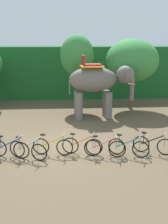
% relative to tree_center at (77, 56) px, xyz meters
% --- Properties ---
extents(ground_plane, '(80.00, 80.00, 0.00)m').
position_rel_tree_center_xyz_m(ground_plane, '(-0.96, -7.08, -3.64)').
color(ground_plane, brown).
extents(foliage_hedge, '(36.00, 6.00, 4.14)m').
position_rel_tree_center_xyz_m(foliage_hedge, '(-0.96, 6.27, -1.58)').
color(foliage_hedge, '#1E6028').
rests_on(foliage_hedge, ground).
extents(tree_center, '(2.23, 2.23, 5.03)m').
position_rel_tree_center_xyz_m(tree_center, '(0.00, 0.00, 0.00)').
color(tree_center, brown).
rests_on(tree_center, ground).
extents(tree_far_right, '(3.52, 3.52, 4.75)m').
position_rel_tree_center_xyz_m(tree_far_right, '(3.69, -0.19, -0.32)').
color(tree_far_right, brown).
rests_on(tree_far_right, ground).
extents(elephant, '(4.20, 2.09, 3.78)m').
position_rel_tree_center_xyz_m(elephant, '(1.20, -2.22, -1.44)').
color(elephant, slate).
rests_on(elephant, ground).
extents(bike_blue, '(1.64, 0.68, 0.92)m').
position_rel_tree_center_xyz_m(bike_blue, '(-3.08, -8.27, -3.26)').
color(bike_blue, black).
rests_on(bike_blue, ground).
extents(bike_white, '(1.58, 0.80, 0.92)m').
position_rel_tree_center_xyz_m(bike_white, '(-2.33, -8.48, -3.26)').
color(bike_white, black).
rests_on(bike_white, ground).
extents(bike_yellow, '(1.69, 0.54, 0.92)m').
position_rel_tree_center_xyz_m(bike_yellow, '(-1.36, -8.13, -3.26)').
color(bike_yellow, black).
rests_on(bike_yellow, ground).
extents(bike_orange, '(1.68, 0.57, 0.92)m').
position_rel_tree_center_xyz_m(bike_orange, '(-0.15, -8.13, -3.26)').
color(bike_orange, black).
rests_on(bike_orange, ground).
extents(bike_pink, '(1.69, 0.52, 0.92)m').
position_rel_tree_center_xyz_m(bike_pink, '(0.76, -8.45, -3.26)').
color(bike_pink, black).
rests_on(bike_pink, ground).
extents(bike_teal, '(1.58, 0.80, 0.92)m').
position_rel_tree_center_xyz_m(bike_teal, '(1.73, -8.44, -3.26)').
color(bike_teal, black).
rests_on(bike_teal, ground).
extents(bike_black, '(1.58, 0.80, 0.92)m').
position_rel_tree_center_xyz_m(bike_black, '(2.82, -8.23, -3.26)').
color(bike_black, black).
rests_on(bike_black, ground).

